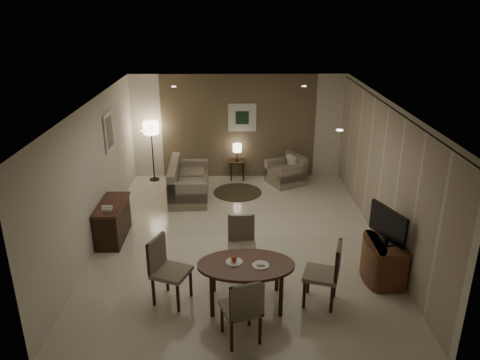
{
  "coord_description": "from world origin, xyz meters",
  "views": [
    {
      "loc": [
        -0.11,
        -8.27,
        4.44
      ],
      "look_at": [
        0.0,
        0.2,
        1.15
      ],
      "focal_mm": 35.0,
      "sensor_mm": 36.0,
      "label": 1
    }
  ],
  "objects_px": {
    "chair_left": "(171,271)",
    "side_table": "(237,170)",
    "tv_cabinet": "(385,261)",
    "chair_near": "(241,307)",
    "sofa": "(189,180)",
    "chair_far": "(242,247)",
    "armchair": "(286,170)",
    "console_desk": "(113,221)",
    "chair_right": "(321,273)",
    "dining_table": "(246,284)",
    "floor_lamp": "(153,152)"
  },
  "relations": [
    {
      "from": "chair_far",
      "to": "sofa",
      "type": "height_order",
      "value": "chair_far"
    },
    {
      "from": "armchair",
      "to": "console_desk",
      "type": "bearing_deg",
      "value": -76.74
    },
    {
      "from": "console_desk",
      "to": "tv_cabinet",
      "type": "bearing_deg",
      "value": -17.05
    },
    {
      "from": "tv_cabinet",
      "to": "floor_lamp",
      "type": "distance_m",
      "value": 6.6
    },
    {
      "from": "chair_near",
      "to": "side_table",
      "type": "relative_size",
      "value": 2.02
    },
    {
      "from": "console_desk",
      "to": "dining_table",
      "type": "relative_size",
      "value": 0.81
    },
    {
      "from": "sofa",
      "to": "armchair",
      "type": "distance_m",
      "value": 2.52
    },
    {
      "from": "tv_cabinet",
      "to": "dining_table",
      "type": "bearing_deg",
      "value": -164.63
    },
    {
      "from": "floor_lamp",
      "to": "sofa",
      "type": "bearing_deg",
      "value": -47.15
    },
    {
      "from": "chair_right",
      "to": "side_table",
      "type": "height_order",
      "value": "chair_right"
    },
    {
      "from": "tv_cabinet",
      "to": "chair_far",
      "type": "xyz_separation_m",
      "value": [
        -2.38,
        0.22,
        0.14
      ]
    },
    {
      "from": "chair_right",
      "to": "side_table",
      "type": "xyz_separation_m",
      "value": [
        -1.24,
        5.39,
        -0.27
      ]
    },
    {
      "from": "chair_near",
      "to": "armchair",
      "type": "xyz_separation_m",
      "value": [
        1.23,
        5.87,
        -0.14
      ]
    },
    {
      "from": "chair_far",
      "to": "armchair",
      "type": "height_order",
      "value": "chair_far"
    },
    {
      "from": "dining_table",
      "to": "chair_right",
      "type": "bearing_deg",
      "value": -0.02
    },
    {
      "from": "chair_near",
      "to": "chair_left",
      "type": "distance_m",
      "value": 1.37
    },
    {
      "from": "sofa",
      "to": "floor_lamp",
      "type": "distance_m",
      "value": 1.54
    },
    {
      "from": "armchair",
      "to": "side_table",
      "type": "relative_size",
      "value": 1.64
    },
    {
      "from": "console_desk",
      "to": "side_table",
      "type": "xyz_separation_m",
      "value": [
        2.46,
        3.25,
        -0.12
      ]
    },
    {
      "from": "chair_left",
      "to": "side_table",
      "type": "height_order",
      "value": "chair_left"
    },
    {
      "from": "armchair",
      "to": "chair_far",
      "type": "bearing_deg",
      "value": -40.82
    },
    {
      "from": "chair_right",
      "to": "floor_lamp",
      "type": "relative_size",
      "value": 0.67
    },
    {
      "from": "floor_lamp",
      "to": "tv_cabinet",
      "type": "bearing_deg",
      "value": -45.64
    },
    {
      "from": "chair_near",
      "to": "sofa",
      "type": "relative_size",
      "value": 0.58
    },
    {
      "from": "tv_cabinet",
      "to": "dining_table",
      "type": "xyz_separation_m",
      "value": [
        -2.34,
        -0.64,
        -0.0
      ]
    },
    {
      "from": "chair_far",
      "to": "sofa",
      "type": "bearing_deg",
      "value": 106.55
    },
    {
      "from": "chair_far",
      "to": "armchair",
      "type": "xyz_separation_m",
      "value": [
        1.18,
        4.19,
        -0.12
      ]
    },
    {
      "from": "sofa",
      "to": "chair_right",
      "type": "bearing_deg",
      "value": -152.69
    },
    {
      "from": "chair_near",
      "to": "console_desk",
      "type": "bearing_deg",
      "value": -69.61
    },
    {
      "from": "chair_left",
      "to": "floor_lamp",
      "type": "bearing_deg",
      "value": 33.8
    },
    {
      "from": "sofa",
      "to": "console_desk",
      "type": "bearing_deg",
      "value": 146.42
    },
    {
      "from": "chair_near",
      "to": "chair_right",
      "type": "height_order",
      "value": "chair_right"
    },
    {
      "from": "tv_cabinet",
      "to": "chair_near",
      "type": "relative_size",
      "value": 0.88
    },
    {
      "from": "side_table",
      "to": "tv_cabinet",
      "type": "bearing_deg",
      "value": -62.89
    },
    {
      "from": "dining_table",
      "to": "chair_near",
      "type": "xyz_separation_m",
      "value": [
        -0.09,
        -0.81,
        0.16
      ]
    },
    {
      "from": "chair_left",
      "to": "floor_lamp",
      "type": "height_order",
      "value": "floor_lamp"
    },
    {
      "from": "tv_cabinet",
      "to": "sofa",
      "type": "height_order",
      "value": "sofa"
    },
    {
      "from": "tv_cabinet",
      "to": "side_table",
      "type": "relative_size",
      "value": 1.78
    },
    {
      "from": "armchair",
      "to": "floor_lamp",
      "type": "distance_m",
      "value": 3.45
    },
    {
      "from": "chair_far",
      "to": "side_table",
      "type": "height_order",
      "value": "chair_far"
    },
    {
      "from": "chair_right",
      "to": "side_table",
      "type": "relative_size",
      "value": 2.05
    },
    {
      "from": "chair_right",
      "to": "armchair",
      "type": "relative_size",
      "value": 1.25
    },
    {
      "from": "chair_far",
      "to": "floor_lamp",
      "type": "bearing_deg",
      "value": 113.32
    },
    {
      "from": "tv_cabinet",
      "to": "floor_lamp",
      "type": "xyz_separation_m",
      "value": [
        -4.61,
        4.71,
        0.43
      ]
    },
    {
      "from": "console_desk",
      "to": "armchair",
      "type": "xyz_separation_m",
      "value": [
        3.69,
        2.92,
        -0.0
      ]
    },
    {
      "from": "dining_table",
      "to": "chair_far",
      "type": "bearing_deg",
      "value": 92.81
    },
    {
      "from": "chair_near",
      "to": "chair_far",
      "type": "relative_size",
      "value": 1.03
    },
    {
      "from": "side_table",
      "to": "sofa",
      "type": "bearing_deg",
      "value": -135.64
    },
    {
      "from": "side_table",
      "to": "chair_far",
      "type": "bearing_deg",
      "value": -89.38
    },
    {
      "from": "chair_near",
      "to": "chair_far",
      "type": "xyz_separation_m",
      "value": [
        0.05,
        1.68,
        -0.02
      ]
    }
  ]
}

